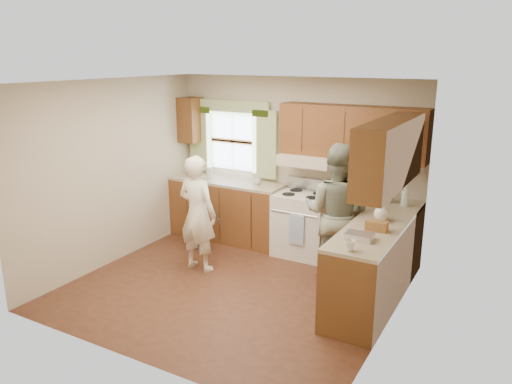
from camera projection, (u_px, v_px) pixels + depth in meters
The scene contains 6 objects.
room at pixel (232, 191), 5.86m from camera, with size 3.80×3.80×3.80m.
kitchen_fixtures at pixel (315, 208), 6.58m from camera, with size 3.80×2.25×2.15m.
stove at pixel (303, 223), 7.13m from camera, with size 0.76×0.67×1.07m.
woman_left at pixel (198, 214), 6.54m from camera, with size 0.57×0.37×1.55m, color white.
woman_right at pixel (337, 213), 6.19m from camera, with size 0.86×0.67×1.77m, color #213821.
child at pixel (203, 222), 7.27m from camera, with size 0.51×0.21×0.86m, color slate.
Camera 1 is at (3.01, -4.79, 2.79)m, focal length 35.00 mm.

